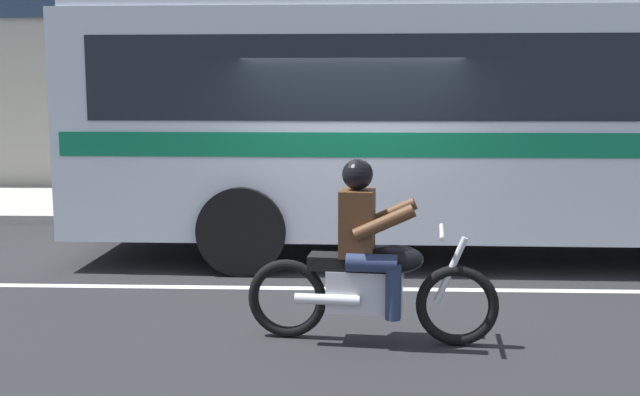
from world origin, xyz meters
TOP-DOWN VIEW (x-y plane):
  - ground_plane at (0.00, 0.00)m, footprint 60.00×60.00m
  - sidewalk_curb at (0.00, 5.10)m, footprint 28.00×3.80m
  - lane_center_stripe at (0.00, -0.60)m, footprint 26.60×0.14m
  - transit_bus at (2.31, 1.19)m, footprint 11.59×2.73m
  - motorcycle_with_rider at (0.15, -2.31)m, footprint 2.14×0.66m

SIDE VIEW (x-z plane):
  - ground_plane at x=0.00m, z-range 0.00..0.00m
  - lane_center_stripe at x=0.00m, z-range 0.00..0.01m
  - sidewalk_curb at x=0.00m, z-range 0.00..0.15m
  - motorcycle_with_rider at x=0.15m, z-range -0.13..1.44m
  - transit_bus at x=2.31m, z-range 0.27..3.49m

